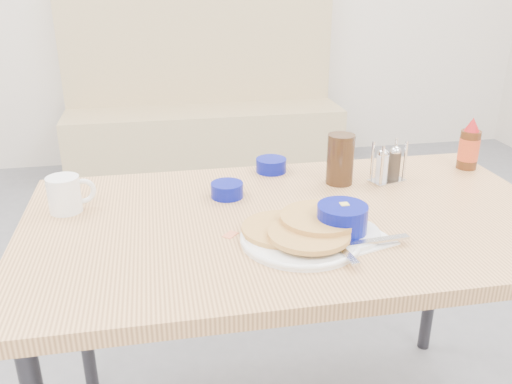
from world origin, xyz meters
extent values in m
cube|color=tan|center=(0.00, 2.72, 0.23)|extent=(1.90, 0.55, 0.45)
cube|color=tan|center=(0.00, 2.94, 0.72)|extent=(1.90, 0.12, 1.00)
cube|color=#2D2D33|center=(0.00, 2.72, 0.04)|extent=(1.90, 0.55, 0.08)
cube|color=tan|center=(0.00, 0.25, 0.74)|extent=(1.40, 0.80, 0.04)
cylinder|color=#2D2D33|center=(-0.62, 0.57, 0.36)|extent=(0.04, 0.04, 0.72)
cylinder|color=#2D2D33|center=(0.62, 0.57, 0.36)|extent=(0.04, 0.04, 0.72)
cylinder|color=white|center=(-0.02, 0.11, 0.77)|extent=(0.29, 0.29, 0.01)
cylinder|color=tan|center=(-0.06, 0.15, 0.78)|extent=(0.19, 0.19, 0.01)
cylinder|color=tan|center=(-0.01, 0.09, 0.79)|extent=(0.19, 0.19, 0.01)
cylinder|color=tan|center=(0.03, 0.14, 0.81)|extent=(0.19, 0.19, 0.01)
cube|color=silver|center=(0.05, 0.02, 0.78)|extent=(0.03, 0.13, 0.01)
cylinder|color=white|center=(-0.59, 0.40, 0.81)|extent=(0.09, 0.09, 0.10)
cylinder|color=black|center=(-0.59, 0.40, 0.85)|extent=(0.07, 0.07, 0.00)
torus|color=white|center=(-0.54, 0.41, 0.81)|extent=(0.07, 0.03, 0.07)
cube|color=white|center=(0.08, 0.12, 0.76)|extent=(0.25, 0.25, 0.00)
cylinder|color=white|center=(0.08, 0.12, 0.77)|extent=(0.19, 0.19, 0.01)
cylinder|color=#050D7A|center=(0.08, 0.12, 0.81)|extent=(0.12, 0.12, 0.07)
cylinder|color=white|center=(0.08, 0.12, 0.84)|extent=(0.11, 0.11, 0.01)
cube|color=#F4DB60|center=(0.09, 0.13, 0.84)|extent=(0.02, 0.02, 0.01)
cube|color=silver|center=(0.12, 0.05, 0.78)|extent=(0.22, 0.04, 0.01)
cylinder|color=#050D7A|center=(-0.15, 0.41, 0.78)|extent=(0.09, 0.09, 0.04)
cylinder|color=#050D7A|center=(0.01, 0.59, 0.78)|extent=(0.10, 0.10, 0.04)
cylinder|color=#311E0F|center=(0.19, 0.46, 0.84)|extent=(0.10, 0.10, 0.15)
cube|color=silver|center=(0.34, 0.44, 0.76)|extent=(0.12, 0.09, 0.00)
cylinder|color=silver|center=(0.30, 0.41, 0.83)|extent=(0.01, 0.01, 0.12)
cylinder|color=silver|center=(0.39, 0.44, 0.83)|extent=(0.01, 0.01, 0.12)
cylinder|color=silver|center=(0.29, 0.45, 0.83)|extent=(0.01, 0.01, 0.12)
cylinder|color=silver|center=(0.38, 0.48, 0.83)|extent=(0.01, 0.01, 0.12)
cylinder|color=silver|center=(0.32, 0.44, 0.81)|extent=(0.04, 0.04, 0.08)
cylinder|color=#3F3326|center=(0.36, 0.45, 0.81)|extent=(0.04, 0.04, 0.08)
cylinder|color=#47230F|center=(0.64, 0.50, 0.82)|extent=(0.06, 0.06, 0.12)
cylinder|color=orange|center=(0.64, 0.50, 0.82)|extent=(0.06, 0.06, 0.07)
cone|color=#AA1013|center=(0.64, 0.50, 0.91)|extent=(0.05, 0.05, 0.04)
cube|color=#D96C48|center=(-0.18, 0.18, 0.76)|extent=(0.04, 0.04, 0.00)
camera|label=1|loc=(-0.34, -0.99, 1.36)|focal=38.00mm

